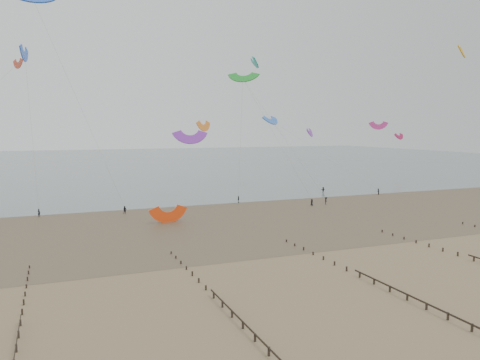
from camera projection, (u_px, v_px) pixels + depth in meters
name	position (u px, v px, depth m)	size (l,w,h in m)	color
ground	(302.00, 266.00, 59.05)	(500.00, 500.00, 0.00)	brown
sea_and_shore	(194.00, 220.00, 89.26)	(500.00, 665.00, 0.03)	#475654
groynes	(444.00, 313.00, 42.91)	(72.16, 50.16, 1.00)	black
kitesurfer_lead	(39.00, 213.00, 92.14)	(0.57, 0.38, 1.57)	black
kitesurfers	(268.00, 199.00, 109.40)	(113.58, 18.14, 1.75)	black
grounded_kite	(169.00, 222.00, 86.54)	(6.12, 3.21, 4.67)	#FD4210
kites_airborne	(124.00, 112.00, 134.00)	(231.44, 111.19, 40.48)	#00957E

